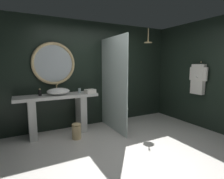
# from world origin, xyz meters

# --- Properties ---
(ground_plane) EXTENTS (5.76, 5.76, 0.00)m
(ground_plane) POSITION_xyz_m (0.00, 0.00, 0.00)
(ground_plane) COLOR silver
(back_wall_panel) EXTENTS (4.80, 0.10, 2.60)m
(back_wall_panel) POSITION_xyz_m (0.00, 1.90, 1.30)
(back_wall_panel) COLOR black
(back_wall_panel) RESTS_ON ground_plane
(side_wall_right) EXTENTS (0.10, 2.47, 2.60)m
(side_wall_right) POSITION_xyz_m (2.35, 0.76, 1.30)
(side_wall_right) COLOR black
(side_wall_right) RESTS_ON ground_plane
(vanity_counter) EXTENTS (1.74, 0.51, 0.89)m
(vanity_counter) POSITION_xyz_m (-0.92, 1.57, 0.57)
(vanity_counter) COLOR silver
(vanity_counter) RESTS_ON ground_plane
(vessel_sink) EXTENTS (0.49, 0.40, 0.23)m
(vessel_sink) POSITION_xyz_m (-0.89, 1.56, 0.97)
(vessel_sink) COLOR white
(vessel_sink) RESTS_ON vanity_counter
(tumbler_cup) EXTENTS (0.06, 0.06, 0.11)m
(tumbler_cup) POSITION_xyz_m (-0.40, 1.61, 0.94)
(tumbler_cup) COLOR silver
(tumbler_cup) RESTS_ON vanity_counter
(soap_dispenser) EXTENTS (0.07, 0.07, 0.15)m
(soap_dispenser) POSITION_xyz_m (-1.27, 1.61, 0.96)
(soap_dispenser) COLOR black
(soap_dispenser) RESTS_ON vanity_counter
(round_wall_mirror) EXTENTS (0.96, 0.07, 0.96)m
(round_wall_mirror) POSITION_xyz_m (-0.92, 1.81, 1.57)
(round_wall_mirror) COLOR #D6B77F
(shower_glass_panel) EXTENTS (0.02, 1.23, 2.17)m
(shower_glass_panel) POSITION_xyz_m (0.29, 1.23, 1.09)
(shower_glass_panel) COLOR silver
(shower_glass_panel) RESTS_ON ground_plane
(rain_shower_head) EXTENTS (0.22, 0.22, 0.39)m
(rain_shower_head) POSITION_xyz_m (1.46, 1.45, 2.16)
(rain_shower_head) COLOR #D6B77F
(hanging_bathrobe) EXTENTS (0.20, 0.47, 0.79)m
(hanging_bathrobe) POSITION_xyz_m (2.21, 0.45, 1.22)
(hanging_bathrobe) COLOR #D6B77F
(toilet) EXTENTS (0.40, 0.60, 0.55)m
(toilet) POSITION_xyz_m (0.67, 1.61, 0.26)
(toilet) COLOR white
(toilet) RESTS_ON ground_plane
(waste_bin) EXTENTS (0.19, 0.19, 0.34)m
(waste_bin) POSITION_xyz_m (-0.65, 1.11, 0.17)
(waste_bin) COLOR #D6B77F
(waste_bin) RESTS_ON ground_plane
(folded_hand_towel) EXTENTS (0.25, 0.21, 0.09)m
(folded_hand_towel) POSITION_xyz_m (-0.21, 1.42, 0.94)
(folded_hand_towel) COLOR silver
(folded_hand_towel) RESTS_ON vanity_counter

